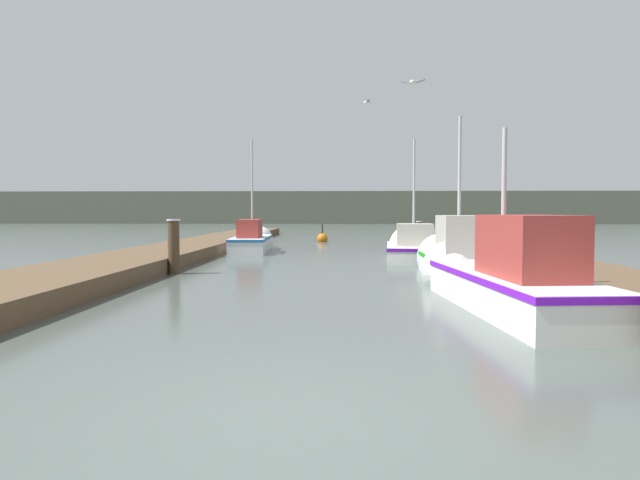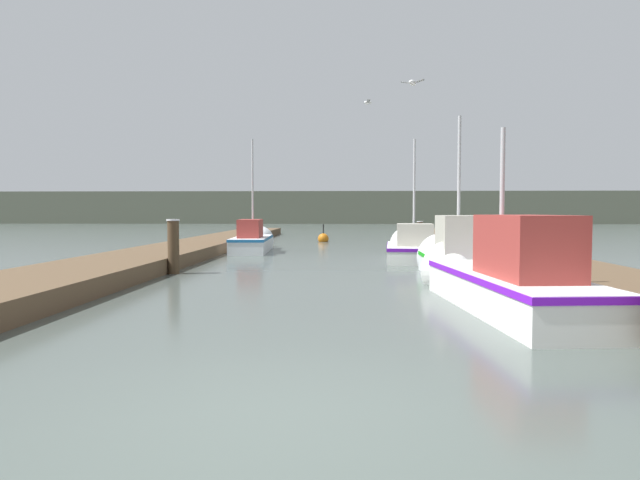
% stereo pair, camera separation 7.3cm
% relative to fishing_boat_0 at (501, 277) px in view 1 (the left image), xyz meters
% --- Properties ---
extents(ground_plane, '(200.00, 200.00, 0.00)m').
position_rel_fishing_boat_0_xyz_m(ground_plane, '(-3.13, -5.36, -0.51)').
color(ground_plane, '#47514C').
extents(dock_left, '(2.58, 40.00, 0.41)m').
position_rel_fishing_boat_0_xyz_m(dock_left, '(-8.55, 10.64, -0.30)').
color(dock_left, brown).
rests_on(dock_left, ground_plane).
extents(dock_right, '(2.58, 40.00, 0.41)m').
position_rel_fishing_boat_0_xyz_m(dock_right, '(2.30, 10.64, -0.30)').
color(dock_right, brown).
rests_on(dock_right, ground_plane).
extents(distant_shore_ridge, '(120.00, 16.00, 4.07)m').
position_rel_fishing_boat_0_xyz_m(distant_shore_ridge, '(-3.13, 68.76, 1.53)').
color(distant_shore_ridge, '#565B4C').
rests_on(distant_shore_ridge, ground_plane).
extents(fishing_boat_0, '(1.94, 6.17, 3.39)m').
position_rel_fishing_boat_0_xyz_m(fishing_boat_0, '(0.00, 0.00, 0.00)').
color(fishing_boat_0, silver).
rests_on(fishing_boat_0, ground_plane).
extents(fishing_boat_1, '(1.57, 5.18, 4.39)m').
position_rel_fishing_boat_0_xyz_m(fishing_boat_1, '(0.14, 4.39, -0.03)').
color(fishing_boat_1, silver).
rests_on(fishing_boat_1, ground_plane).
extents(fishing_boat_2, '(2.12, 5.14, 4.62)m').
position_rel_fishing_boat_0_xyz_m(fishing_boat_2, '(-0.29, 9.97, -0.15)').
color(fishing_boat_2, silver).
rests_on(fishing_boat_2, ground_plane).
extents(fishing_boat_3, '(1.60, 5.70, 4.88)m').
position_rel_fishing_boat_0_xyz_m(fishing_boat_3, '(-6.43, 13.51, -0.08)').
color(fishing_boat_3, silver).
rests_on(fishing_boat_3, ground_plane).
extents(mooring_piling_0, '(0.34, 0.34, 1.42)m').
position_rel_fishing_boat_0_xyz_m(mooring_piling_0, '(-7.12, 4.79, 0.21)').
color(mooring_piling_0, '#473523').
rests_on(mooring_piling_0, ground_plane).
extents(mooring_piling_1, '(0.32, 0.32, 1.43)m').
position_rel_fishing_boat_0_xyz_m(mooring_piling_1, '(1.08, 10.78, 0.22)').
color(mooring_piling_1, '#473523').
rests_on(mooring_piling_1, ground_plane).
extents(mooring_piling_3, '(0.29, 0.29, 1.15)m').
position_rel_fishing_boat_0_xyz_m(mooring_piling_3, '(0.87, 17.10, 0.08)').
color(mooring_piling_3, '#473523').
rests_on(mooring_piling_3, ground_plane).
extents(channel_buoy, '(0.57, 0.57, 1.07)m').
position_rel_fishing_boat_0_xyz_m(channel_buoy, '(-3.81, 20.24, -0.34)').
color(channel_buoy, '#BF6513').
rests_on(channel_buoy, ground_plane).
extents(seagull_lead, '(0.29, 0.56, 0.12)m').
position_rel_fishing_boat_0_xyz_m(seagull_lead, '(-1.88, 9.90, 4.84)').
color(seagull_lead, white).
extents(seagull_1, '(0.55, 0.33, 0.12)m').
position_rel_fishing_boat_0_xyz_m(seagull_1, '(-1.12, 3.39, 4.06)').
color(seagull_1, white).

